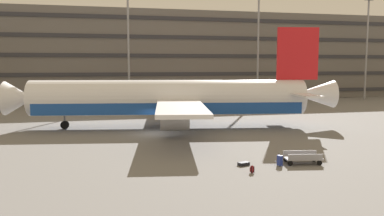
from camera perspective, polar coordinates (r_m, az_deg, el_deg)
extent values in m
plane|color=slate|center=(40.98, -5.30, -3.67)|extent=(600.00, 600.00, 0.00)
cube|color=#605B56|center=(83.59, -9.63, 7.33)|extent=(162.36, 16.16, 17.52)
cube|color=#2D2D33|center=(75.59, -9.11, 2.15)|extent=(160.74, 0.24, 0.70)
cube|color=#2D2D33|center=(75.43, -9.16, 4.80)|extent=(160.74, 0.24, 0.70)
cube|color=#2D2D33|center=(75.43, -9.20, 7.46)|extent=(160.74, 0.24, 0.70)
cube|color=#2D2D33|center=(75.59, -9.25, 10.12)|extent=(160.74, 0.24, 0.70)
cube|color=#2D2D33|center=(75.91, -9.30, 12.76)|extent=(160.74, 0.24, 0.70)
cylinder|color=silver|center=(44.09, -3.34, 1.52)|extent=(30.31, 8.81, 3.88)
cube|color=#19479E|center=(44.19, -3.33, 0.14)|extent=(29.11, 8.54, 1.24)
cone|color=silver|center=(46.79, -23.48, 1.29)|extent=(3.67, 4.14, 3.68)
cone|color=silver|center=(47.16, 17.02, 1.92)|extent=(5.10, 3.83, 3.10)
cube|color=red|center=(46.40, 14.92, 7.55)|extent=(4.65, 1.13, 5.81)
cube|color=silver|center=(42.89, 15.83, 1.81)|extent=(2.74, 6.03, 0.20)
cube|color=silver|center=(49.86, 12.99, 2.48)|extent=(2.74, 6.03, 0.20)
cube|color=silver|center=(35.92, -1.61, -0.01)|extent=(6.44, 13.19, 0.36)
cube|color=silver|center=(52.36, -2.33, 1.95)|extent=(6.44, 13.19, 0.36)
cylinder|color=#9E9EA3|center=(38.33, -2.48, -1.67)|extent=(3.09, 2.56, 2.13)
cylinder|color=#9E9EA3|center=(50.20, -2.82, 0.20)|extent=(3.09, 2.56, 2.13)
cylinder|color=black|center=(45.77, -17.79, -2.33)|extent=(0.95, 0.49, 0.90)
cylinder|color=slate|center=(45.67, -17.82, -1.41)|extent=(0.20, 0.20, 1.48)
cylinder|color=black|center=(42.83, -1.68, -2.61)|extent=(0.95, 0.49, 0.90)
cylinder|color=slate|center=(42.72, -1.68, -1.63)|extent=(0.20, 0.20, 1.48)
cylinder|color=black|center=(46.08, -1.84, -1.98)|extent=(0.95, 0.49, 0.90)
cylinder|color=slate|center=(45.98, -1.84, -1.07)|extent=(0.20, 0.20, 1.48)
cylinder|color=gray|center=(70.81, -9.12, 9.57)|extent=(0.36, 0.36, 22.49)
cylinder|color=gray|center=(76.65, 9.49, 10.34)|extent=(0.36, 0.36, 25.25)
cylinder|color=gray|center=(88.29, 23.77, 7.58)|extent=(0.36, 0.36, 19.82)
cube|color=navy|center=(28.51, 12.48, -7.35)|extent=(0.31, 0.41, 0.71)
cylinder|color=#333338|center=(28.45, 12.27, -6.49)|extent=(0.02, 0.02, 0.15)
cylinder|color=#333338|center=(28.30, 12.53, -6.56)|extent=(0.02, 0.02, 0.15)
cube|color=black|center=(28.35, 12.40, -6.38)|extent=(0.07, 0.20, 0.02)
cylinder|color=black|center=(28.77, 12.42, -8.00)|extent=(0.05, 0.03, 0.05)
cylinder|color=black|center=(28.55, 12.80, -8.12)|extent=(0.05, 0.03, 0.05)
cylinder|color=black|center=(28.65, 12.14, -8.05)|extent=(0.05, 0.03, 0.05)
cylinder|color=black|center=(28.44, 12.52, -8.17)|extent=(0.05, 0.03, 0.05)
cube|color=black|center=(28.31, 7.42, -7.95)|extent=(0.88, 0.65, 0.24)
cube|color=black|center=(28.56, 8.07, -7.83)|extent=(0.09, 0.22, 0.02)
ellipsoid|color=maroon|center=(26.41, 8.62, -8.70)|extent=(0.33, 0.26, 0.51)
ellipsoid|color=maroon|center=(26.53, 8.52, -8.80)|extent=(0.23, 0.12, 0.23)
torus|color=black|center=(26.31, 8.66, -8.16)|extent=(0.08, 0.01, 0.08)
cube|color=black|center=(26.27, 8.53, -8.77)|extent=(0.04, 0.02, 0.43)
cube|color=black|center=(26.34, 8.90, -8.74)|extent=(0.04, 0.02, 0.43)
cube|color=gray|center=(29.59, 15.57, -6.90)|extent=(2.79, 1.75, 0.12)
cylinder|color=#4C4C51|center=(29.16, 12.46, -7.50)|extent=(0.70, 0.18, 0.05)
cube|color=gray|center=(28.97, 15.97, -6.79)|extent=(2.44, 0.49, 0.40)
cube|color=gray|center=(30.11, 15.21, -6.27)|extent=(2.44, 0.49, 0.40)
cylinder|color=black|center=(28.82, 13.93, -7.70)|extent=(0.37, 0.16, 0.36)
cylinder|color=black|center=(29.84, 13.31, -7.20)|extent=(0.37, 0.16, 0.36)
cylinder|color=black|center=(29.48, 17.83, -7.50)|extent=(0.37, 0.16, 0.36)
cylinder|color=black|center=(30.49, 17.09, -7.03)|extent=(0.37, 0.16, 0.36)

